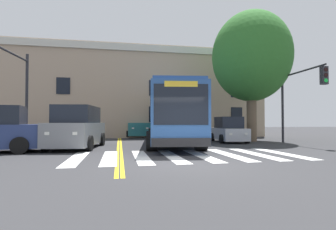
# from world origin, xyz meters

# --- Properties ---
(ground_plane) EXTENTS (120.00, 120.00, 0.00)m
(ground_plane) POSITION_xyz_m (0.00, 0.00, 0.00)
(ground_plane) COLOR #303033
(crosswalk) EXTENTS (9.38, 4.45, 0.01)m
(crosswalk) POSITION_xyz_m (0.49, 2.13, 0.00)
(crosswalk) COLOR white
(crosswalk) RESTS_ON ground
(lane_line_yellow_inner) EXTENTS (0.12, 36.00, 0.01)m
(lane_line_yellow_inner) POSITION_xyz_m (-2.34, 16.13, 0.00)
(lane_line_yellow_inner) COLOR gold
(lane_line_yellow_inner) RESTS_ON ground
(lane_line_yellow_outer) EXTENTS (0.12, 36.00, 0.01)m
(lane_line_yellow_outer) POSITION_xyz_m (-2.18, 16.13, 0.00)
(lane_line_yellow_outer) COLOR gold
(lane_line_yellow_outer) RESTS_ON ground
(city_bus) EXTENTS (3.91, 11.41, 3.37)m
(city_bus) POSITION_xyz_m (0.93, 7.45, 1.84)
(city_bus) COLOR #2D5699
(city_bus) RESTS_ON ground
(car_grey_near_lane) EXTENTS (2.77, 5.18, 2.27)m
(car_grey_near_lane) POSITION_xyz_m (-4.51, 6.30, 1.08)
(car_grey_near_lane) COLOR slate
(car_grey_near_lane) RESTS_ON ground
(car_silver_far_lane) EXTENTS (2.16, 3.81, 1.77)m
(car_silver_far_lane) POSITION_xyz_m (5.27, 8.78, 0.81)
(car_silver_far_lane) COLOR #B7BABF
(car_silver_far_lane) RESTS_ON ground
(car_teal_behind_bus) EXTENTS (2.33, 5.21, 2.21)m
(car_teal_behind_bus) POSITION_xyz_m (-0.51, 16.47, 1.05)
(car_teal_behind_bus) COLOR #236B70
(car_teal_behind_bus) RESTS_ON ground
(traffic_light_near_corner) EXTENTS (0.45, 4.30, 4.99)m
(traffic_light_near_corner) POSITION_xyz_m (8.93, 6.25, 3.41)
(traffic_light_near_corner) COLOR #28282D
(traffic_light_near_corner) RESTS_ON ground
(traffic_light_far_corner) EXTENTS (0.66, 4.15, 5.38)m
(traffic_light_far_corner) POSITION_xyz_m (-7.78, 6.25, 3.67)
(traffic_light_far_corner) COLOR #28282D
(traffic_light_far_corner) RESTS_ON ground
(street_tree_curbside_large) EXTENTS (7.06, 7.43, 9.56)m
(street_tree_curbside_large) POSITION_xyz_m (7.27, 9.23, 6.22)
(street_tree_curbside_large) COLOR brown
(street_tree_curbside_large) RESTS_ON ground
(building_facade) EXTENTS (29.13, 9.39, 8.39)m
(building_facade) POSITION_xyz_m (-3.04, 19.21, 4.20)
(building_facade) COLOR tan
(building_facade) RESTS_ON ground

